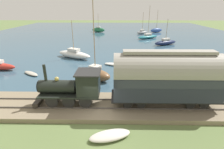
{
  "coord_description": "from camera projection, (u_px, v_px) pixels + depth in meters",
  "views": [
    {
      "loc": [
        -11.65,
        -1.2,
        8.25
      ],
      "look_at": [
        5.77,
        -0.88,
        1.39
      ],
      "focal_mm": 28.0,
      "sensor_mm": 36.0,
      "label": 1
    }
  ],
  "objects": [
    {
      "name": "ground_plane",
      "position": [
        100.0,
        117.0,
        13.88
      ],
      "size": [
        200.0,
        200.0,
        0.0
      ],
      "primitive_type": "plane",
      "color": "#607542"
    },
    {
      "name": "harbor_water",
      "position": [
        111.0,
        34.0,
        54.69
      ],
      "size": [
        80.0,
        80.0,
        0.01
      ],
      "color": "#38566B",
      "rests_on": "ground"
    },
    {
      "name": "rail_embankment",
      "position": [
        101.0,
        106.0,
        15.06
      ],
      "size": [
        4.45,
        56.0,
        0.5
      ],
      "color": "#84755B",
      "rests_on": "ground"
    },
    {
      "name": "steam_locomotive",
      "position": [
        75.0,
        86.0,
        14.39
      ],
      "size": [
        2.07,
        5.55,
        3.43
      ],
      "color": "black",
      "rests_on": "rail_embankment"
    },
    {
      "name": "passenger_coach",
      "position": [
        166.0,
        77.0,
        13.94
      ],
      "size": [
        2.58,
        8.77,
        4.61
      ],
      "color": "black",
      "rests_on": "rail_embankment"
    },
    {
      "name": "sailboat_gray",
      "position": [
        142.0,
        32.0,
        55.03
      ],
      "size": [
        3.11,
        4.06,
        6.48
      ],
      "rotation": [
        0.0,
        0.0,
        0.48
      ],
      "color": "gray",
      "rests_on": "harbor_water"
    },
    {
      "name": "sailboat_navy",
      "position": [
        165.0,
        42.0,
        39.32
      ],
      "size": [
        3.98,
        5.94,
        5.62
      ],
      "rotation": [
        0.0,
        0.0,
        0.46
      ],
      "color": "#192347",
      "rests_on": "harbor_water"
    },
    {
      "name": "sailboat_brown",
      "position": [
        95.0,
        74.0,
        20.57
      ],
      "size": [
        3.38,
        4.27,
        8.85
      ],
      "rotation": [
        0.0,
        0.0,
        -0.49
      ],
      "color": "brown",
      "rests_on": "harbor_water"
    },
    {
      "name": "sailboat_white",
      "position": [
        74.0,
        54.0,
        29.4
      ],
      "size": [
        4.51,
        6.53,
        6.13
      ],
      "rotation": [
        0.0,
        0.0,
        -0.48
      ],
      "color": "white",
      "rests_on": "harbor_water"
    },
    {
      "name": "sailboat_teal",
      "position": [
        148.0,
        37.0,
        47.1
      ],
      "size": [
        4.85,
        6.42,
        8.33
      ],
      "rotation": [
        0.0,
        0.0,
        0.55
      ],
      "color": "#1E707A",
      "rests_on": "harbor_water"
    },
    {
      "name": "sailboat_blue",
      "position": [
        156.0,
        30.0,
        58.07
      ],
      "size": [
        2.79,
        4.49,
        7.09
      ],
      "rotation": [
        0.0,
        0.0,
        0.4
      ],
      "color": "#335199",
      "rests_on": "harbor_water"
    },
    {
      "name": "sailboat_green",
      "position": [
        98.0,
        30.0,
        58.47
      ],
      "size": [
        2.22,
        4.52,
        6.0
      ],
      "rotation": [
        0.0,
        0.0,
        -0.21
      ],
      "color": "#236B42",
      "rests_on": "harbor_water"
    },
    {
      "name": "rowboat_near_shore",
      "position": [
        113.0,
        64.0,
        25.93
      ],
      "size": [
        1.72,
        2.8,
        0.34
      ],
      "rotation": [
        0.0,
        0.0,
        -0.31
      ],
      "color": "silver",
      "rests_on": "harbor_water"
    },
    {
      "name": "rowboat_off_pier",
      "position": [
        31.0,
        73.0,
        22.42
      ],
      "size": [
        2.22,
        2.7,
        0.31
      ],
      "rotation": [
        0.0,
        0.0,
        -0.61
      ],
      "color": "#B7B2A3",
      "rests_on": "harbor_water"
    },
    {
      "name": "beached_dinghy",
      "position": [
        110.0,
        135.0,
        11.6
      ],
      "size": [
        1.88,
        3.0,
        0.44
      ],
      "color": "beige",
      "rests_on": "ground"
    }
  ]
}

